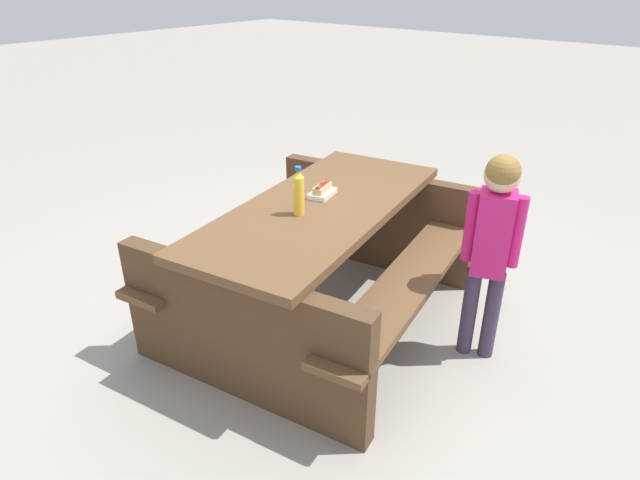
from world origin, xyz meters
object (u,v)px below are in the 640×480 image
at_px(picnic_table, 320,252).
at_px(hotdog_tray, 322,191).
at_px(soda_bottle, 299,193).
at_px(child_in_coat, 493,234).

bearing_deg(picnic_table, hotdog_tray, 33.16).
relative_size(picnic_table, soda_bottle, 7.49).
height_order(picnic_table, soda_bottle, soda_bottle).
distance_m(picnic_table, soda_bottle, 0.47).
bearing_deg(picnic_table, child_in_coat, -72.95).
xyz_separation_m(soda_bottle, child_in_coat, (0.45, -0.89, -0.14)).
bearing_deg(soda_bottle, picnic_table, 1.40).
bearing_deg(hotdog_tray, soda_bottle, -165.78).
xyz_separation_m(hotdog_tray, child_in_coat, (0.17, -0.96, -0.04)).
bearing_deg(picnic_table, soda_bottle, -178.60).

